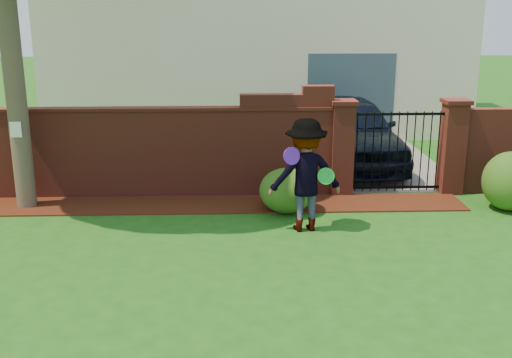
{
  "coord_description": "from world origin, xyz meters",
  "views": [
    {
      "loc": [
        0.28,
        -7.67,
        3.6
      ],
      "look_at": [
        0.61,
        1.4,
        1.05
      ],
      "focal_mm": 43.02,
      "sensor_mm": 36.0,
      "label": 1
    }
  ],
  "objects_px": {
    "man": "(306,176)",
    "frisbee_purple": "(292,156)",
    "frisbee_green": "(326,176)",
    "car": "(352,133)"
  },
  "relations": [
    {
      "from": "car",
      "to": "frisbee_green",
      "type": "relative_size",
      "value": 17.1
    },
    {
      "from": "frisbee_green",
      "to": "man",
      "type": "bearing_deg",
      "value": 150.34
    },
    {
      "from": "frisbee_purple",
      "to": "frisbee_green",
      "type": "distance_m",
      "value": 0.66
    },
    {
      "from": "man",
      "to": "frisbee_green",
      "type": "bearing_deg",
      "value": 143.23
    },
    {
      "from": "frisbee_purple",
      "to": "frisbee_green",
      "type": "bearing_deg",
      "value": 1.31
    },
    {
      "from": "man",
      "to": "frisbee_green",
      "type": "distance_m",
      "value": 0.36
    },
    {
      "from": "man",
      "to": "frisbee_purple",
      "type": "xyz_separation_m",
      "value": [
        -0.25,
        -0.19,
        0.38
      ]
    },
    {
      "from": "car",
      "to": "man",
      "type": "relative_size",
      "value": 2.51
    },
    {
      "from": "man",
      "to": "frisbee_purple",
      "type": "relative_size",
      "value": 6.56
    },
    {
      "from": "man",
      "to": "frisbee_purple",
      "type": "bearing_deg",
      "value": 29.57
    }
  ]
}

